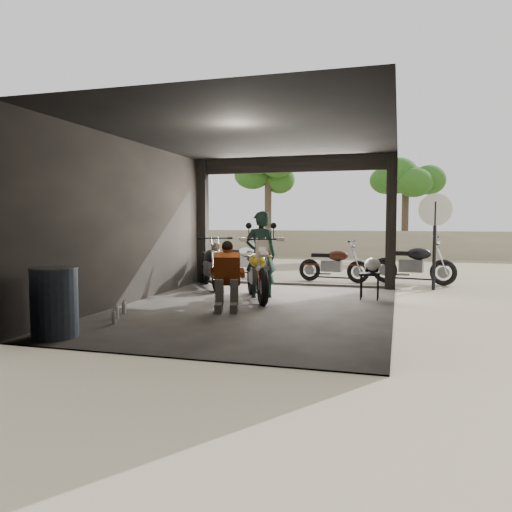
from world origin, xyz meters
The scene contains 16 objects.
ground centered at (0.00, 0.00, 0.00)m, with size 80.00×80.00×0.00m, color #7A6D56.
garage centered at (0.00, 0.55, 1.28)m, with size 7.00×7.13×3.20m.
boundary_wall centered at (0.00, 14.00, 0.60)m, with size 18.00×0.30×1.20m, color gray.
tree_left centered at (-3.00, 12.50, 3.99)m, with size 2.20×2.20×5.60m.
tree_right centered at (2.80, 14.00, 3.56)m, with size 2.20×2.20×5.00m.
main_bike centered at (-0.22, 1.00, 0.66)m, with size 0.82×1.98×1.32m, color beige, non-canonical shape.
left_bike centered at (-1.81, 2.46, 0.63)m, with size 0.77×1.86×1.26m, color black, non-canonical shape.
outside_bike_a centered at (-1.84, 5.18, 0.57)m, with size 0.69×1.69×1.14m, color black, non-canonical shape.
outside_bike_b centered at (0.90, 4.51, 0.56)m, with size 0.69×1.67×1.13m, color #3C180E, non-canonical shape.
outside_bike_c centered at (2.93, 4.65, 0.63)m, with size 0.76×1.85×1.25m, color black, non-canonical shape.
rider centered at (-0.22, 1.27, 0.92)m, with size 0.67×0.44×1.84m, color black.
mechanic centered at (-0.41, -0.35, 0.61)m, with size 0.62×0.85×1.23m, color #A74816, non-canonical shape.
stool centered at (2.00, 1.66, 0.48)m, with size 0.40×0.40×0.56m.
helmet centered at (2.05, 1.70, 0.72)m, with size 0.34×0.35×0.32m, color silver.
oil_drum centered at (-2.00, -3.00, 0.49)m, with size 0.63×0.63×0.98m, color #38495F.
sign_post centered at (3.37, 3.59, 1.52)m, with size 0.76×0.08×2.27m.
Camera 1 is at (2.57, -8.79, 1.63)m, focal length 35.00 mm.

